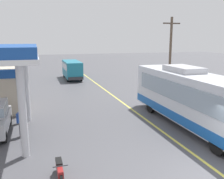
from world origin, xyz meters
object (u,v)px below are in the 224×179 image
object	(u,v)px
motorcycle_parked_forecourt	(60,170)
pedestrian_near_pump	(22,121)
coach_bus_main	(191,99)
minibus_opposing_lane	(72,68)

from	to	relation	value
motorcycle_parked_forecourt	pedestrian_near_pump	distance (m)	5.42
coach_bus_main	pedestrian_near_pump	bearing A→B (deg)	172.89
minibus_opposing_lane	pedestrian_near_pump	xyz separation A→B (m)	(-5.62, -19.35, -0.54)
coach_bus_main	motorcycle_parked_forecourt	bearing A→B (deg)	-155.48
minibus_opposing_lane	coach_bus_main	bearing A→B (deg)	-77.67
coach_bus_main	motorcycle_parked_forecourt	world-z (taller)	coach_bus_main
coach_bus_main	minibus_opposing_lane	world-z (taller)	coach_bus_main
coach_bus_main	pedestrian_near_pump	size ratio (longest dim) A/B	6.65
minibus_opposing_lane	motorcycle_parked_forecourt	size ratio (longest dim) A/B	3.41
coach_bus_main	pedestrian_near_pump	distance (m)	10.24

